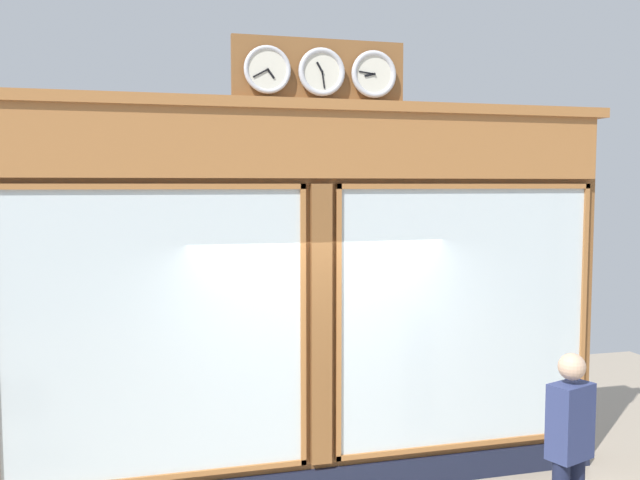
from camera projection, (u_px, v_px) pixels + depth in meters
shop_facade at (317, 297)px, 6.72m from camera, size 6.15×0.42×4.40m
pedestrian at (570, 445)px, 5.61m from camera, size 0.41×0.33×1.69m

